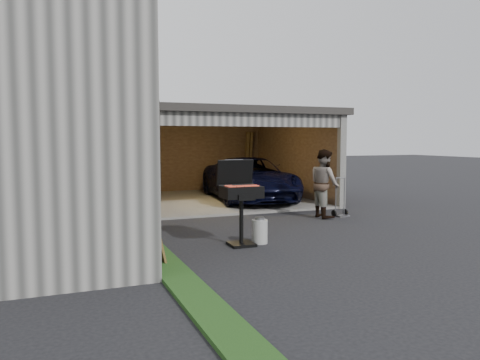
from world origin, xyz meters
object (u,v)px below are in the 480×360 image
object	(u,v)px
plywood_panel	(156,236)
hand_truck	(341,209)
man	(324,183)
bbq_grill	(241,195)
minivan	(249,180)
woman	(143,192)
propane_tank	(260,231)

from	to	relation	value
plywood_panel	hand_truck	bearing A→B (deg)	26.44
man	hand_truck	xyz separation A→B (m)	(0.49, -0.04, -0.68)
bbq_grill	hand_truck	xyz separation A→B (m)	(3.69, 2.11, -0.76)
man	hand_truck	size ratio (longest dim) A/B	1.70
minivan	plywood_panel	size ratio (longest dim) A/B	5.66
man	plywood_panel	distance (m)	5.67
bbq_grill	minivan	bearing A→B (deg)	65.33
man	woman	bearing A→B (deg)	98.17
woman	plywood_panel	bearing A→B (deg)	-4.55
minivan	man	bearing A→B (deg)	-74.26
woman	bbq_grill	xyz separation A→B (m)	(1.50, -1.77, 0.07)
plywood_panel	bbq_grill	bearing A→B (deg)	18.62
plywood_panel	hand_truck	distance (m)	6.07
man	propane_tank	size ratio (longest dim) A/B	3.81
minivan	propane_tank	distance (m)	6.14
minivan	propane_tank	bearing A→B (deg)	-104.72
bbq_grill	man	bearing A→B (deg)	33.92
minivan	woman	world-z (taller)	woman
man	minivan	bearing A→B (deg)	12.64
man	plywood_panel	bearing A→B (deg)	122.47
propane_tank	hand_truck	distance (m)	3.90
hand_truck	minivan	bearing A→B (deg)	101.06
hand_truck	woman	bearing A→B (deg)	178.41
hand_truck	man	bearing A→B (deg)	170.19
minivan	hand_truck	bearing A→B (deg)	-66.93
minivan	man	size ratio (longest dim) A/B	2.79
woman	minivan	bearing A→B (deg)	135.03
propane_tank	hand_truck	size ratio (longest dim) A/B	0.45
bbq_grill	propane_tank	distance (m)	0.83
woman	propane_tank	bearing A→B (deg)	48.65
bbq_grill	hand_truck	world-z (taller)	bbq_grill
propane_tank	minivan	bearing A→B (deg)	68.71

